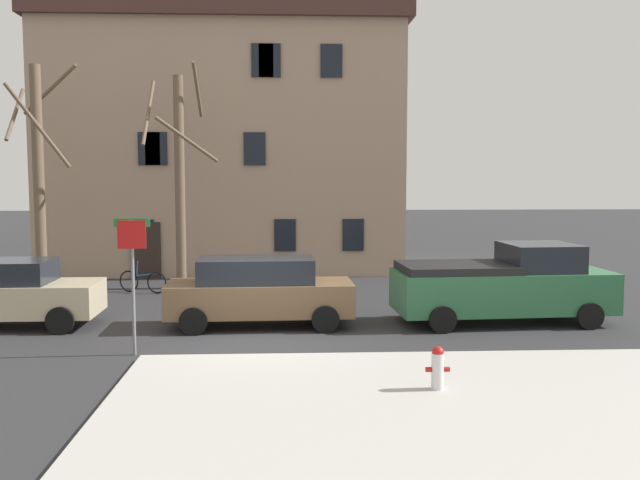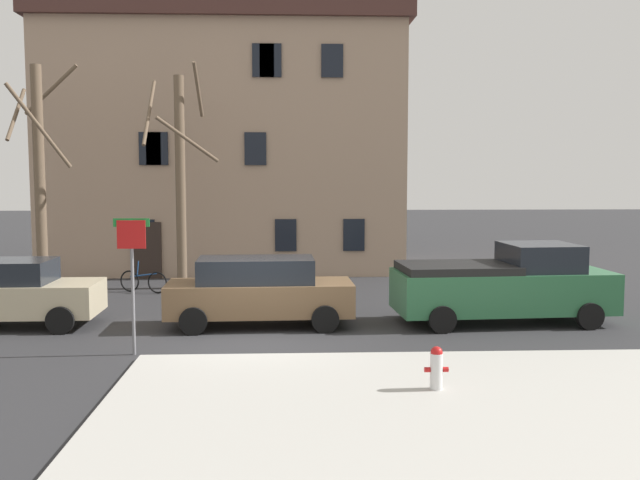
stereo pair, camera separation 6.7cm
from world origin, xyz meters
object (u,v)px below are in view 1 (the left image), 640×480
(car_beige_sedan, at_px, (11,294))
(street_sign_pole, at_px, (132,260))
(car_brown_wagon, at_px, (259,291))
(bicycle_leaning, at_px, (143,281))
(tree_bare_near, at_px, (38,172))
(tree_bare_mid, at_px, (179,176))
(pickup_truck_green, at_px, (504,285))
(fire_hydrant, at_px, (438,367))
(building_main, at_px, (226,120))

(car_beige_sedan, height_order, street_sign_pole, street_sign_pole)
(car_brown_wagon, relative_size, bicycle_leaning, 2.87)
(tree_bare_near, distance_m, tree_bare_mid, 4.50)
(pickup_truck_green, bearing_deg, fire_hydrant, -116.79)
(building_main, xyz_separation_m, car_brown_wagon, (1.76, -11.76, -5.17))
(car_brown_wagon, xyz_separation_m, pickup_truck_green, (6.37, 0.17, 0.09))
(car_brown_wagon, bearing_deg, fire_hydrant, -60.22)
(car_beige_sedan, bearing_deg, street_sign_pole, -38.60)
(building_main, bearing_deg, bicycle_leaning, -109.24)
(building_main, distance_m, pickup_truck_green, 15.04)
(pickup_truck_green, distance_m, fire_hydrant, 6.74)
(tree_bare_mid, bearing_deg, bicycle_leaning, -144.55)
(tree_bare_mid, distance_m, street_sign_pole, 9.05)
(building_main, bearing_deg, car_beige_sedan, -111.29)
(pickup_truck_green, bearing_deg, street_sign_pole, -161.88)
(tree_bare_near, height_order, tree_bare_mid, tree_bare_near)
(pickup_truck_green, height_order, bicycle_leaning, pickup_truck_green)
(tree_bare_near, relative_size, fire_hydrant, 9.87)
(building_main, bearing_deg, car_brown_wagon, -81.51)
(street_sign_pole, distance_m, bicycle_leaning, 8.36)
(building_main, distance_m, street_sign_pole, 15.09)
(tree_bare_near, relative_size, street_sign_pole, 2.56)
(car_beige_sedan, distance_m, pickup_truck_green, 12.63)
(building_main, xyz_separation_m, street_sign_pole, (-0.80, -14.51, -4.04))
(car_brown_wagon, bearing_deg, tree_bare_near, 142.36)
(car_brown_wagon, bearing_deg, building_main, 98.49)
(tree_bare_near, bearing_deg, street_sign_pole, -60.33)
(pickup_truck_green, relative_size, street_sign_pole, 1.93)
(pickup_truck_green, bearing_deg, car_brown_wagon, -178.48)
(fire_hydrant, xyz_separation_m, street_sign_pole, (-5.90, 3.08, 1.53))
(tree_bare_near, bearing_deg, fire_hydrant, -47.09)
(tree_bare_mid, xyz_separation_m, street_sign_pole, (0.32, -8.87, -1.77))
(tree_bare_mid, xyz_separation_m, car_beige_sedan, (-3.38, -5.91, -2.97))
(tree_bare_mid, relative_size, pickup_truck_green, 1.32)
(tree_bare_mid, bearing_deg, pickup_truck_green, -32.75)
(tree_bare_near, height_order, car_brown_wagon, tree_bare_near)
(car_beige_sedan, relative_size, street_sign_pole, 1.49)
(car_brown_wagon, height_order, pickup_truck_green, pickup_truck_green)
(building_main, distance_m, tree_bare_near, 8.55)
(tree_bare_near, xyz_separation_m, pickup_truck_green, (13.73, -5.51, -2.95))
(car_brown_wagon, bearing_deg, tree_bare_mid, 115.21)
(car_beige_sedan, xyz_separation_m, car_brown_wagon, (6.26, -0.20, 0.06))
(tree_bare_mid, height_order, car_brown_wagon, tree_bare_mid)
(car_brown_wagon, distance_m, street_sign_pole, 3.92)
(tree_bare_mid, height_order, pickup_truck_green, tree_bare_mid)
(street_sign_pole, relative_size, bicycle_leaning, 1.77)
(fire_hydrant, bearing_deg, tree_bare_mid, 117.49)
(tree_bare_near, bearing_deg, pickup_truck_green, -21.87)
(street_sign_pole, bearing_deg, building_main, 86.83)
(tree_bare_near, xyz_separation_m, car_beige_sedan, (1.10, -5.47, -3.09))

